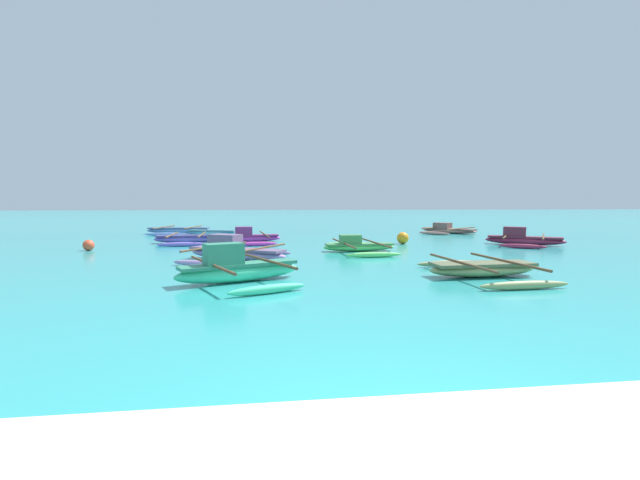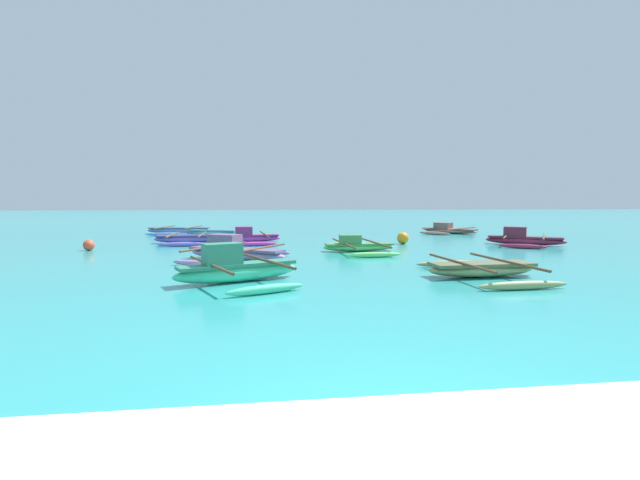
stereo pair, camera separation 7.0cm
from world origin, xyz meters
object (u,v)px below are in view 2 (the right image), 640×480
moored_boat_1 (236,269)px  moored_boat_6 (449,230)px  mooring_buoy_2 (89,245)px  moored_boat_7 (523,239)px  moored_boat_2 (187,239)px  moored_boat_8 (213,233)px  moored_boat_0 (358,246)px  moored_boat_4 (180,230)px  moored_boat_9 (234,252)px  moored_boat_3 (481,269)px  moored_boat_5 (250,237)px  mooring_buoy_1 (403,238)px

moored_boat_1 → moored_boat_6: (12.35, 15.63, -0.09)m
mooring_buoy_2 → moored_boat_7: bearing=0.1°
moored_boat_2 → moored_boat_6: (15.40, 4.92, 0.02)m
moored_boat_7 → moored_boat_8: size_ratio=1.35×
moored_boat_7 → moored_boat_8: bearing=-171.1°
moored_boat_2 → moored_boat_1: bearing=-76.5°
moored_boat_8 → moored_boat_2: bearing=-79.8°
moored_boat_8 → mooring_buoy_2: mooring_buoy_2 is taller
moored_boat_0 → moored_boat_7: moored_boat_7 is taller
moored_boat_4 → moored_boat_9: bearing=-63.9°
moored_boat_3 → moored_boat_4: moored_boat_4 is taller
moored_boat_0 → moored_boat_5: 6.40m
moored_boat_1 → moored_boat_9: size_ratio=0.91×
moored_boat_2 → moored_boat_3: (9.37, -10.74, -0.01)m
moored_boat_0 → moored_boat_2: (-7.42, 4.50, -0.01)m
moored_boat_1 → moored_boat_6: bearing=27.9°
moored_boat_2 → mooring_buoy_1: (10.18, -1.77, 0.07)m
moored_boat_9 → mooring_buoy_1: size_ratio=7.74×
moored_boat_7 → moored_boat_9: (-12.82, -3.73, 0.01)m
moored_boat_4 → moored_boat_0: bearing=-43.0°
moored_boat_3 → mooring_buoy_1: (0.81, 8.98, 0.08)m
moored_boat_3 → moored_boat_7: (6.17, 7.83, 0.07)m
moored_boat_5 → moored_boat_8: bearing=111.9°
mooring_buoy_2 → moored_boat_3: bearing=-31.5°
moored_boat_4 → moored_boat_8: bearing=-35.7°
moored_boat_3 → moored_boat_8: 17.48m
moored_boat_1 → moored_boat_2: moored_boat_1 is taller
moored_boat_1 → moored_boat_7: bearing=8.2°
mooring_buoy_1 → mooring_buoy_2: 13.59m
moored_boat_9 → moored_boat_2: bearing=144.1°
moored_boat_5 → mooring_buoy_2: (-6.36, -3.06, -0.03)m
moored_boat_0 → moored_boat_2: moored_boat_0 is taller
moored_boat_5 → mooring_buoy_1: 7.43m
moored_boat_0 → moored_boat_1: 7.60m
moored_boat_5 → moored_boat_4: bearing=119.1°
moored_boat_3 → moored_boat_4: bearing=120.2°
moored_boat_1 → moored_boat_9: bearing=70.8°
moored_boat_8 → moored_boat_1: bearing=-62.2°
moored_boat_8 → mooring_buoy_2: 8.39m
moored_boat_4 → moored_boat_2: bearing=-68.1°
moored_boat_7 → moored_boat_9: size_ratio=0.98×
moored_boat_2 → moored_boat_5: bearing=0.1°
moored_boat_0 → moored_boat_4: (-9.08, 11.14, -0.01)m
moored_boat_7 → mooring_buoy_2: (-18.90, -0.02, -0.05)m
moored_boat_6 → moored_boat_7: size_ratio=1.04×
moored_boat_7 → moored_boat_9: moored_boat_9 is taller
moored_boat_1 → mooring_buoy_1: 11.44m
moored_boat_7 → mooring_buoy_2: moored_boat_7 is taller
mooring_buoy_2 → moored_boat_2: bearing=41.1°
moored_boat_2 → moored_boat_7: size_ratio=0.87×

